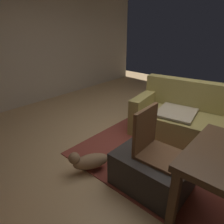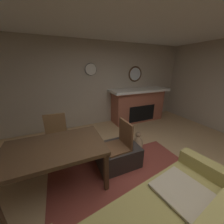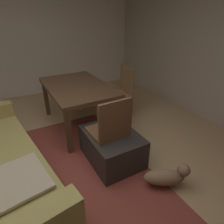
# 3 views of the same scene
# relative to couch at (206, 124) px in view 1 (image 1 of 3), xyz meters

# --- Properties ---
(floor) EXTENTS (7.97, 7.97, 0.00)m
(floor) POSITION_rel_couch_xyz_m (-0.35, -0.57, -0.31)
(floor) COLOR tan
(wall_left) EXTENTS (0.12, 6.37, 2.63)m
(wall_left) POSITION_rel_couch_xyz_m (-3.67, -0.57, 1.00)
(wall_left) COLOR #B7A893
(wall_left) RESTS_ON ground
(area_rug) EXTENTS (2.60, 2.00, 0.01)m
(area_rug) POSITION_rel_couch_xyz_m (-0.12, -0.73, -0.31)
(area_rug) COLOR brown
(area_rug) RESTS_ON ground
(couch) EXTENTS (2.33, 1.20, 0.89)m
(couch) POSITION_rel_couch_xyz_m (0.00, 0.00, 0.00)
(couch) COLOR #9E8E4C
(couch) RESTS_ON ground
(ottoman_coffee_table) EXTENTS (0.81, 0.61, 0.42)m
(ottoman_coffee_table) POSITION_rel_couch_xyz_m (-0.12, -1.39, -0.11)
(ottoman_coffee_table) COLOR #2D2826
(ottoman_coffee_table) RESTS_ON ground
(tv_remote) EXTENTS (0.11, 0.17, 0.02)m
(tv_remote) POSITION_rel_couch_xyz_m (0.06, -1.38, 0.11)
(tv_remote) COLOR black
(tv_remote) RESTS_ON ottoman_coffee_table
(dining_chair_west) EXTENTS (0.46, 0.46, 0.93)m
(dining_chair_west) POSITION_rel_couch_xyz_m (-0.16, -1.36, 0.21)
(dining_chair_west) COLOR brown
(dining_chair_west) RESTS_ON ground
(small_dog) EXTENTS (0.38, 0.50, 0.27)m
(small_dog) POSITION_rel_couch_xyz_m (-0.83, -1.70, -0.15)
(small_dog) COLOR #8C6B4C
(small_dog) RESTS_ON ground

